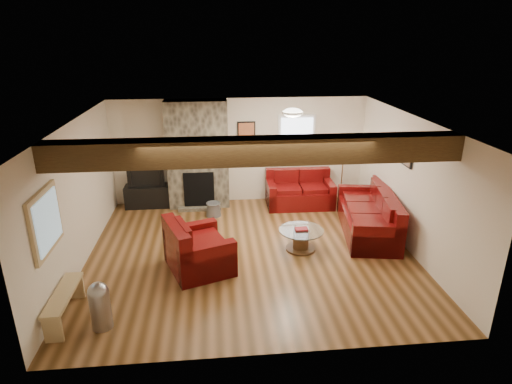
# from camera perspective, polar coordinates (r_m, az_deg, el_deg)

# --- Properties ---
(room) EXTENTS (8.00, 8.00, 8.00)m
(room) POSITION_cam_1_polar(r_m,az_deg,el_deg) (7.64, -0.79, 0.22)
(room) COLOR #543516
(room) RESTS_ON ground
(floor) EXTENTS (6.00, 6.00, 0.00)m
(floor) POSITION_cam_1_polar(r_m,az_deg,el_deg) (8.16, -0.75, -8.05)
(floor) COLOR #543516
(floor) RESTS_ON ground
(oak_beam) EXTENTS (6.00, 0.36, 0.38)m
(oak_beam) POSITION_cam_1_polar(r_m,az_deg,el_deg) (6.14, 0.18, 5.51)
(oak_beam) COLOR #331F0F
(oak_beam) RESTS_ON room
(chimney_breast) EXTENTS (1.40, 0.67, 2.50)m
(chimney_breast) POSITION_cam_1_polar(r_m,az_deg,el_deg) (10.01, -7.77, 4.76)
(chimney_breast) COLOR #37322A
(chimney_breast) RESTS_ON floor
(back_window) EXTENTS (0.90, 0.08, 1.10)m
(back_window) POSITION_cam_1_polar(r_m,az_deg,el_deg) (10.32, 5.43, 7.22)
(back_window) COLOR white
(back_window) RESTS_ON room
(hatch_window) EXTENTS (0.08, 1.00, 0.90)m
(hatch_window) POSITION_cam_1_polar(r_m,az_deg,el_deg) (6.58, -26.19, -3.54)
(hatch_window) COLOR tan
(hatch_window) RESTS_ON room
(ceiling_dome) EXTENTS (0.40, 0.40, 0.18)m
(ceiling_dome) POSITION_cam_1_polar(r_m,az_deg,el_deg) (8.32, 4.91, 10.31)
(ceiling_dome) COLOR beige
(ceiling_dome) RESTS_ON room
(artwork_back) EXTENTS (0.42, 0.06, 0.52)m
(artwork_back) POSITION_cam_1_polar(r_m,az_deg,el_deg) (10.13, -1.29, 7.93)
(artwork_back) COLOR black
(artwork_back) RESTS_ON room
(artwork_right) EXTENTS (0.06, 0.55, 0.42)m
(artwork_right) POSITION_cam_1_polar(r_m,az_deg,el_deg) (8.53, 19.30, 4.74)
(artwork_right) COLOR black
(artwork_right) RESTS_ON room
(sofa_three) EXTENTS (1.31, 2.41, 0.88)m
(sofa_three) POSITION_cam_1_polar(r_m,az_deg,el_deg) (9.07, 14.69, -2.63)
(sofa_three) COLOR #43040A
(sofa_three) RESTS_ON floor
(loveseat) EXTENTS (1.58, 0.93, 0.83)m
(loveseat) POSITION_cam_1_polar(r_m,az_deg,el_deg) (10.20, 5.87, 0.38)
(loveseat) COLOR #43040A
(loveseat) RESTS_ON floor
(armchair_red) EXTENTS (1.30, 1.39, 0.91)m
(armchair_red) POSITION_cam_1_polar(r_m,az_deg,el_deg) (7.51, -7.64, -7.02)
(armchair_red) COLOR #43040A
(armchair_red) RESTS_ON floor
(coffee_table) EXTENTS (0.85, 0.85, 0.44)m
(coffee_table) POSITION_cam_1_polar(r_m,az_deg,el_deg) (8.21, 6.00, -6.33)
(coffee_table) COLOR #432915
(coffee_table) RESTS_ON floor
(tv_cabinet) EXTENTS (1.05, 0.42, 0.52)m
(tv_cabinet) POSITION_cam_1_polar(r_m,az_deg,el_deg) (10.46, -14.20, -0.53)
(tv_cabinet) COLOR black
(tv_cabinet) RESTS_ON floor
(television) EXTENTS (0.84, 0.11, 0.48)m
(television) POSITION_cam_1_polar(r_m,az_deg,el_deg) (10.30, -14.43, 2.09)
(television) COLOR black
(television) RESTS_ON tv_cabinet
(floor_lamp) EXTENTS (0.37, 0.37, 1.43)m
(floor_lamp) POSITION_cam_1_polar(r_m,az_deg,el_deg) (10.52, 11.62, 5.33)
(floor_lamp) COLOR #AD7F48
(floor_lamp) RESTS_ON floor
(pine_bench) EXTENTS (0.26, 1.13, 0.42)m
(pine_bench) POSITION_cam_1_polar(r_m,az_deg,el_deg) (6.93, -24.12, -13.66)
(pine_bench) COLOR tan
(pine_bench) RESTS_ON floor
(pedal_bin) EXTENTS (0.35, 0.35, 0.71)m
(pedal_bin) POSITION_cam_1_polar(r_m,az_deg,el_deg) (6.48, -20.08, -14.01)
(pedal_bin) COLOR #9A9A9E
(pedal_bin) RESTS_ON floor
(coal_bucket) EXTENTS (0.34, 0.34, 0.32)m
(coal_bucket) POSITION_cam_1_polar(r_m,az_deg,el_deg) (9.70, -5.69, -2.28)
(coal_bucket) COLOR slate
(coal_bucket) RESTS_ON floor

